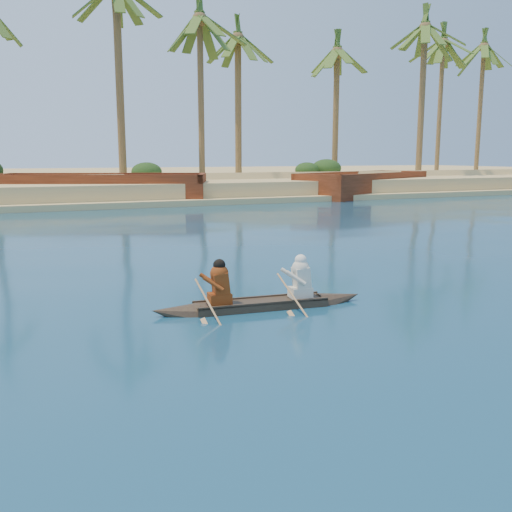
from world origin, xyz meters
name	(u,v)px	position (x,y,z in m)	size (l,w,h in m)	color
canoe	(261,297)	(7.80, -0.53, 0.23)	(4.36, 1.00, 1.19)	#3C3121
barge_mid	(103,191)	(8.95, 27.00, 0.76)	(13.75, 8.78, 2.18)	maroon
barge_right	(364,186)	(28.00, 25.84, 0.72)	(13.01, 8.97, 2.07)	maroon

